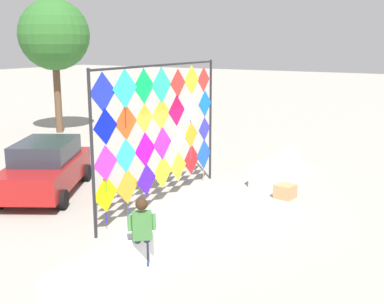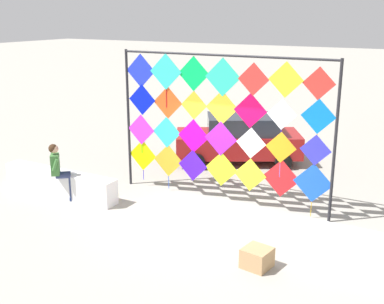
{
  "view_description": "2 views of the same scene",
  "coord_description": "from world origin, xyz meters",
  "px_view_note": "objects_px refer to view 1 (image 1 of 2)",
  "views": [
    {
      "loc": [
        -10.53,
        -5.73,
        4.24
      ],
      "look_at": [
        -0.38,
        0.26,
        1.57
      ],
      "focal_mm": 45.55,
      "sensor_mm": 36.0,
      "label": 1
    },
    {
      "loc": [
        4.86,
        -9.18,
        4.63
      ],
      "look_at": [
        -0.57,
        0.56,
        1.43
      ],
      "focal_mm": 45.5,
      "sensor_mm": 36.0,
      "label": 2
    }
  ],
  "objects_px": {
    "seated_vendor": "(142,228)",
    "tree_palm_like": "(56,37)",
    "parked_car": "(46,167)",
    "cardboard_box_large": "(285,191)",
    "kite_display_rack": "(161,125)"
  },
  "relations": [
    {
      "from": "cardboard_box_large",
      "to": "parked_car",
      "type": "bearing_deg",
      "value": 116.81
    },
    {
      "from": "kite_display_rack",
      "to": "parked_car",
      "type": "distance_m",
      "value": 3.73
    },
    {
      "from": "cardboard_box_large",
      "to": "tree_palm_like",
      "type": "distance_m",
      "value": 14.09
    },
    {
      "from": "seated_vendor",
      "to": "parked_car",
      "type": "distance_m",
      "value": 5.88
    },
    {
      "from": "cardboard_box_large",
      "to": "tree_palm_like",
      "type": "height_order",
      "value": "tree_palm_like"
    },
    {
      "from": "seated_vendor",
      "to": "cardboard_box_large",
      "type": "xyz_separation_m",
      "value": [
        5.64,
        -0.75,
        -0.69
      ]
    },
    {
      "from": "seated_vendor",
      "to": "parked_car",
      "type": "xyz_separation_m",
      "value": [
        2.59,
        5.28,
        -0.11
      ]
    },
    {
      "from": "parked_car",
      "to": "cardboard_box_large",
      "type": "height_order",
      "value": "parked_car"
    },
    {
      "from": "seated_vendor",
      "to": "tree_palm_like",
      "type": "height_order",
      "value": "tree_palm_like"
    },
    {
      "from": "seated_vendor",
      "to": "tree_palm_like",
      "type": "distance_m",
      "value": 15.92
    },
    {
      "from": "seated_vendor",
      "to": "tree_palm_like",
      "type": "relative_size",
      "value": 0.24
    },
    {
      "from": "parked_car",
      "to": "seated_vendor",
      "type": "bearing_deg",
      "value": -116.17
    },
    {
      "from": "parked_car",
      "to": "cardboard_box_large",
      "type": "relative_size",
      "value": 8.47
    },
    {
      "from": "seated_vendor",
      "to": "cardboard_box_large",
      "type": "distance_m",
      "value": 5.74
    },
    {
      "from": "parked_car",
      "to": "tree_palm_like",
      "type": "relative_size",
      "value": 0.68
    }
  ]
}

